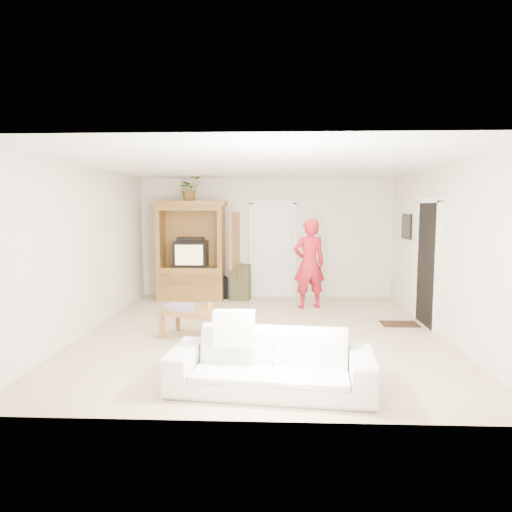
% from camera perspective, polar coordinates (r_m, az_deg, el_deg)
% --- Properties ---
extents(floor, '(6.00, 6.00, 0.00)m').
position_cam_1_polar(floor, '(7.26, 0.75, -9.56)').
color(floor, tan).
rests_on(floor, ground).
extents(ceiling, '(6.00, 6.00, 0.00)m').
position_cam_1_polar(ceiling, '(7.03, 0.78, 11.32)').
color(ceiling, white).
rests_on(ceiling, floor).
extents(wall_back, '(5.50, 0.00, 5.50)m').
position_cam_1_polar(wall_back, '(10.02, 1.26, 2.28)').
color(wall_back, silver).
rests_on(wall_back, floor).
extents(wall_front, '(5.50, 0.00, 5.50)m').
position_cam_1_polar(wall_front, '(4.05, -0.45, -3.22)').
color(wall_front, silver).
rests_on(wall_front, floor).
extents(wall_left, '(0.00, 6.00, 6.00)m').
position_cam_1_polar(wall_left, '(7.62, -20.38, 0.74)').
color(wall_left, silver).
rests_on(wall_left, floor).
extents(wall_right, '(0.00, 6.00, 6.00)m').
position_cam_1_polar(wall_right, '(7.47, 22.35, 0.57)').
color(wall_right, silver).
rests_on(wall_right, floor).
extents(armoire, '(1.82, 1.14, 2.10)m').
position_cam_1_polar(armoire, '(9.87, -7.97, -0.11)').
color(armoire, olive).
rests_on(armoire, floor).
extents(door_back, '(0.85, 0.05, 2.04)m').
position_cam_1_polar(door_back, '(10.01, 2.12, 0.67)').
color(door_back, white).
rests_on(door_back, floor).
extents(doorway_right, '(0.05, 0.90, 2.04)m').
position_cam_1_polar(doorway_right, '(8.06, 20.66, -1.01)').
color(doorway_right, black).
rests_on(doorway_right, floor).
extents(framed_picture, '(0.03, 0.60, 0.48)m').
position_cam_1_polar(framed_picture, '(9.25, 18.31, 3.54)').
color(framed_picture, black).
rests_on(framed_picture, wall_right).
extents(doormat, '(0.60, 0.40, 0.02)m').
position_cam_1_polar(doormat, '(8.11, 17.51, -8.11)').
color(doormat, '#382316').
rests_on(doormat, floor).
extents(plant, '(0.60, 0.57, 0.52)m').
position_cam_1_polar(plant, '(9.80, -8.26, 8.34)').
color(plant, '#4C7238').
rests_on(plant, armoire).
extents(man, '(0.71, 0.55, 1.75)m').
position_cam_1_polar(man, '(8.94, 6.66, -0.96)').
color(man, red).
rests_on(man, floor).
extents(sofa, '(2.23, 1.06, 0.63)m').
position_cam_1_polar(sofa, '(4.99, 1.87, -13.13)').
color(sofa, silver).
rests_on(sofa, floor).
extents(coffee_table, '(1.28, 0.94, 0.43)m').
position_cam_1_polar(coffee_table, '(6.96, -7.14, -7.13)').
color(coffee_table, brown).
rests_on(coffee_table, floor).
extents(towel, '(0.44, 0.36, 0.08)m').
position_cam_1_polar(towel, '(7.00, -9.52, -6.30)').
color(towel, '#DD495F').
rests_on(towel, coffee_table).
extents(candle, '(0.08, 0.08, 0.10)m').
position_cam_1_polar(candle, '(6.97, -5.80, -6.22)').
color(candle, tan).
rests_on(candle, coffee_table).
extents(backpack_black, '(0.42, 0.32, 0.46)m').
position_cam_1_polar(backpack_black, '(9.88, -4.72, -4.04)').
color(backpack_black, black).
rests_on(backpack_black, floor).
extents(backpack_olive, '(0.44, 0.35, 0.76)m').
position_cam_1_polar(backpack_olive, '(9.72, -1.95, -3.30)').
color(backpack_olive, '#47442B').
rests_on(backpack_olive, floor).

